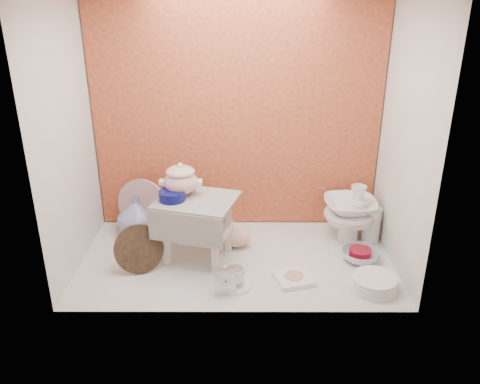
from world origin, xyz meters
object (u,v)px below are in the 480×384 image
at_px(soup_tureen, 181,179).
at_px(crystal_bowl, 360,255).
at_px(mantel_clock, 225,279).
at_px(dinner_plate_stack, 374,283).
at_px(plush_pig, 236,237).
at_px(floral_platter, 143,207).
at_px(gold_rim_teacup, 234,276).
at_px(porcelain_tower, 350,212).
at_px(blue_white_vase, 136,215).
at_px(step_stool, 198,228).

bearing_deg(soup_tureen, crystal_bowl, -6.09).
relative_size(mantel_clock, dinner_plate_stack, 0.66).
distance_m(plush_pig, crystal_bowl, 0.74).
bearing_deg(mantel_clock, dinner_plate_stack, -10.10).
distance_m(soup_tureen, mantel_clock, 0.64).
bearing_deg(floral_platter, plush_pig, -17.49).
xyz_separation_m(floral_platter, dinner_plate_stack, (1.32, -0.63, -0.14)).
distance_m(gold_rim_teacup, crystal_bowl, 0.77).
bearing_deg(dinner_plate_stack, mantel_clock, -177.22).
bearing_deg(mantel_clock, porcelain_tower, 25.25).
height_order(plush_pig, gold_rim_teacup, plush_pig).
bearing_deg(floral_platter, blue_white_vase, -173.25).
distance_m(step_stool, gold_rim_teacup, 0.40).
bearing_deg(porcelain_tower, gold_rim_teacup, -143.45).
height_order(soup_tureen, porcelain_tower, soup_tureen).
bearing_deg(crystal_bowl, porcelain_tower, 94.05).
distance_m(soup_tureen, blue_white_vase, 0.52).
height_order(blue_white_vase, crystal_bowl, blue_white_vase).
height_order(soup_tureen, mantel_clock, soup_tureen).
bearing_deg(crystal_bowl, plush_pig, 167.48).
distance_m(step_stool, blue_white_vase, 0.51).
bearing_deg(soup_tureen, porcelain_tower, 8.78).
relative_size(soup_tureen, dinner_plate_stack, 0.93).
distance_m(floral_platter, gold_rim_teacup, 0.85).
bearing_deg(dinner_plate_stack, step_stool, 160.51).
bearing_deg(porcelain_tower, blue_white_vase, 176.89).
distance_m(step_stool, porcelain_tower, 0.95).
distance_m(dinner_plate_stack, porcelain_tower, 0.58).
relative_size(soup_tureen, floral_platter, 0.64).
distance_m(mantel_clock, plush_pig, 0.49).
relative_size(floral_platter, crystal_bowl, 1.69).
xyz_separation_m(floral_platter, porcelain_tower, (1.29, -0.08, 0.00)).
relative_size(step_stool, gold_rim_teacup, 3.67).
bearing_deg(plush_pig, gold_rim_teacup, -95.34).
xyz_separation_m(soup_tureen, mantel_clock, (0.26, -0.44, -0.39)).
height_order(floral_platter, gold_rim_teacup, floral_platter).
bearing_deg(porcelain_tower, mantel_clock, -141.88).
xyz_separation_m(blue_white_vase, dinner_plate_stack, (1.37, -0.63, -0.09)).
distance_m(blue_white_vase, mantel_clock, 0.89).
height_order(blue_white_vase, gold_rim_teacup, blue_white_vase).
height_order(step_stool, floral_platter, step_stool).
height_order(floral_platter, plush_pig, floral_platter).
distance_m(floral_platter, crystal_bowl, 1.36).
distance_m(blue_white_vase, porcelain_tower, 1.34).
relative_size(dinner_plate_stack, porcelain_tower, 0.69).
bearing_deg(blue_white_vase, soup_tureen, -35.20).
bearing_deg(soup_tureen, dinner_plate_stack, -20.88).
xyz_separation_m(blue_white_vase, mantel_clock, (0.58, -0.67, -0.04)).
bearing_deg(mantel_clock, plush_pig, 70.58).
relative_size(floral_platter, porcelain_tower, 1.00).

